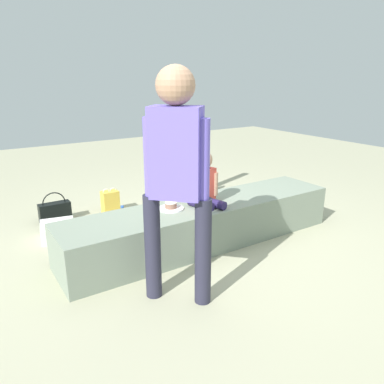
% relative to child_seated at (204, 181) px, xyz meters
% --- Properties ---
extents(ground_plane, '(12.00, 12.00, 0.00)m').
position_rel_child_seated_xyz_m(ground_plane, '(0.02, 0.02, -0.60)').
color(ground_plane, '#A5A385').
extents(concrete_ledge, '(2.64, 0.56, 0.39)m').
position_rel_child_seated_xyz_m(concrete_ledge, '(0.02, 0.02, -0.41)').
color(concrete_ledge, gray).
rests_on(concrete_ledge, ground_plane).
extents(child_seated, '(0.29, 0.34, 0.48)m').
position_rel_child_seated_xyz_m(child_seated, '(0.00, 0.00, 0.00)').
color(child_seated, '#271E4E').
rests_on(child_seated, concrete_ledge).
extents(adult_standing, '(0.36, 0.36, 1.55)m').
position_rel_child_seated_xyz_m(adult_standing, '(-0.64, -0.62, 0.33)').
color(adult_standing, '#272638').
rests_on(adult_standing, ground_plane).
extents(cake_plate, '(0.22, 0.22, 0.07)m').
position_rel_child_seated_xyz_m(cake_plate, '(-0.30, 0.05, -0.19)').
color(cake_plate, white).
rests_on(cake_plate, concrete_ledge).
extents(gift_bag, '(0.18, 0.13, 0.29)m').
position_rel_child_seated_xyz_m(gift_bag, '(-0.41, 1.25, -0.47)').
color(gift_bag, gold).
rests_on(gift_bag, ground_plane).
extents(railing_post, '(0.36, 0.36, 1.12)m').
position_rel_child_seated_xyz_m(railing_post, '(0.78, 1.31, -0.18)').
color(railing_post, black).
rests_on(railing_post, ground_plane).
extents(water_bottle_near_gift, '(0.07, 0.07, 0.22)m').
position_rel_child_seated_xyz_m(water_bottle_near_gift, '(-0.45, 0.81, -0.50)').
color(water_bottle_near_gift, silver).
rests_on(water_bottle_near_gift, ground_plane).
extents(water_bottle_far_side, '(0.07, 0.07, 0.19)m').
position_rel_child_seated_xyz_m(water_bottle_far_side, '(1.11, 1.32, -0.51)').
color(water_bottle_far_side, silver).
rests_on(water_bottle_far_side, ground_plane).
extents(party_cup_red, '(0.09, 0.09, 0.10)m').
position_rel_child_seated_xyz_m(party_cup_red, '(0.72, 0.62, -0.55)').
color(party_cup_red, red).
rests_on(party_cup_red, ground_plane).
extents(cake_box_white, '(0.37, 0.39, 0.15)m').
position_rel_child_seated_xyz_m(cake_box_white, '(-1.08, 0.88, -0.53)').
color(cake_box_white, white).
rests_on(cake_box_white, ground_plane).
extents(handbag_black_leather, '(0.32, 0.12, 0.32)m').
position_rel_child_seated_xyz_m(handbag_black_leather, '(-1.00, 1.33, -0.49)').
color(handbag_black_leather, black).
rests_on(handbag_black_leather, ground_plane).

